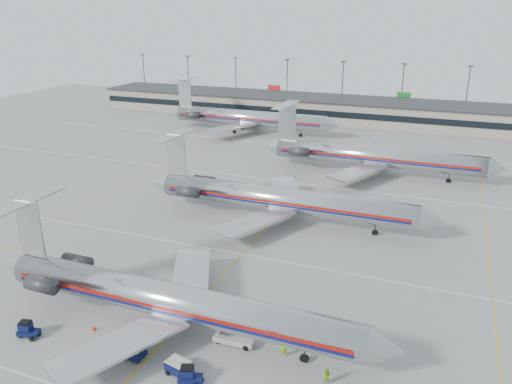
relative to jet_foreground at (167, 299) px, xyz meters
The scene contains 16 objects.
ground 8.14m from the jet_foreground, 85.88° to the left, with size 260.00×260.00×0.00m, color gray.
apron_markings 17.73m from the jet_foreground, 88.24° to the left, with size 160.00×0.15×0.02m, color silver.
terminal 105.39m from the jet_foreground, 89.71° to the left, with size 162.00×17.00×6.25m.
light_mast_row 119.53m from the jet_foreground, 89.74° to the left, with size 163.60×0.40×15.28m.
jet_foreground is the anchor object (origin of this frame).
jet_second_row 29.82m from the jet_foreground, 87.66° to the left, with size 45.55×26.82×11.92m.
jet_third_row 58.65m from the jet_foreground, 79.66° to the left, with size 46.13×28.38×12.61m.
jet_back_row 85.66m from the jet_foreground, 107.25° to the left, with size 47.60×29.28×13.02m.
tug_left 13.83m from the jet_foreground, 152.68° to the right, with size 2.24×1.51×1.66m.
tug_center 8.85m from the jet_foreground, 47.83° to the right, with size 2.28×1.66×1.67m.
cart_inner 5.83m from the jet_foreground, 97.72° to the right, with size 2.21×1.61×1.19m.
cart_outer 7.39m from the jet_foreground, 52.47° to the right, with size 2.35×1.85×1.19m.
belt_loader 7.66m from the jet_foreground, ahead, with size 4.65×1.59×2.44m.
ramp_worker_near 12.29m from the jet_foreground, ahead, with size 0.69×0.45×1.89m, color #82CF13.
ramp_worker_far 16.95m from the jet_foreground, ahead, with size 0.76×0.59×1.55m, color #85C312.
cone_left 8.02m from the jet_foreground, 155.53° to the right, with size 0.44×0.44×0.61m, color red.
Camera 1 is at (22.93, -43.60, 29.95)m, focal length 35.00 mm.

